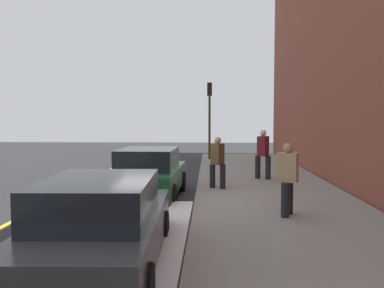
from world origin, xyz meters
name	(u,v)px	position (x,y,z in m)	size (l,w,h in m)	color
ground_plane	(161,201)	(0.00, 0.00, 0.00)	(56.00, 56.00, 0.00)	#28282B
sidewalk	(275,199)	(0.00, -3.30, 0.07)	(28.00, 4.60, 0.15)	gray
lane_stripe_centre	(53,200)	(0.00, 3.20, 0.00)	(28.00, 0.14, 0.01)	gold
snow_bank_curb	(170,246)	(-4.68, -0.70, 0.11)	(7.09, 0.56, 0.22)	white
parked_car_charcoal	(101,225)	(-5.72, 0.28, 0.76)	(4.73, 2.01, 1.51)	black
parked_car_green	(149,173)	(0.35, 0.39, 0.76)	(4.32, 2.02, 1.51)	black
pedestrian_burgundy_coat	(263,153)	(3.51, -3.40, 1.12)	(0.58, 0.56, 1.82)	black
pedestrian_tan_coat	(287,177)	(-2.36, -3.22, 1.05)	(0.52, 0.53, 1.69)	black
pedestrian_brown_coat	(218,161)	(1.35, -1.68, 1.03)	(0.53, 0.51, 1.66)	black
traffic_light_pole	(210,107)	(10.77, -1.42, 2.96)	(0.35, 0.26, 4.13)	#2D2D19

